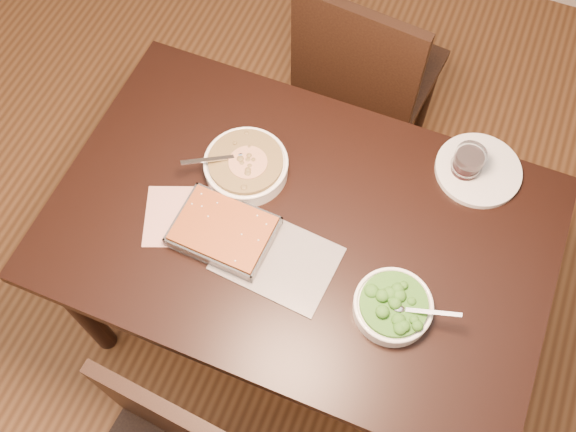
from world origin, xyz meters
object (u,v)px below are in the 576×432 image
object	(u,v)px
broccoli_bowl	(393,306)
chair_far	(364,76)
baking_dish	(224,231)
dinner_plate	(478,170)
table	(300,240)
stew_bowl	(246,165)
wine_tumbler	(468,162)

from	to	relation	value
broccoli_bowl	chair_far	xyz separation A→B (m)	(-0.36, 0.88, -0.24)
baking_dish	chair_far	world-z (taller)	chair_far
baking_dish	dinner_plate	xyz separation A→B (m)	(0.60, 0.47, -0.02)
table	baking_dish	xyz separation A→B (m)	(-0.19, -0.11, 0.12)
stew_bowl	wine_tumbler	xyz separation A→B (m)	(0.59, 0.24, 0.02)
table	stew_bowl	bearing A→B (deg)	153.49
wine_tumbler	dinner_plate	xyz separation A→B (m)	(0.04, 0.02, -0.05)
stew_bowl	dinner_plate	xyz separation A→B (m)	(0.63, 0.25, -0.03)
broccoli_bowl	wine_tumbler	distance (m)	0.49
stew_bowl	baking_dish	xyz separation A→B (m)	(0.03, -0.21, -0.01)
wine_tumbler	dinner_plate	bearing A→B (deg)	25.29
broccoli_bowl	chair_far	size ratio (longest dim) A/B	0.24
stew_bowl	broccoli_bowl	distance (m)	0.58
table	broccoli_bowl	xyz separation A→B (m)	(0.31, -0.14, 0.12)
wine_tumbler	dinner_plate	distance (m)	0.06
baking_dish	table	bearing A→B (deg)	32.61
wine_tumbler	broccoli_bowl	bearing A→B (deg)	-97.64
broccoli_bowl	dinner_plate	xyz separation A→B (m)	(0.10, 0.50, -0.02)
stew_bowl	baking_dish	bearing A→B (deg)	-82.95
baking_dish	stew_bowl	bearing A→B (deg)	99.49
table	baking_dish	distance (m)	0.24
wine_tumbler	stew_bowl	bearing A→B (deg)	-158.10
table	baking_dish	size ratio (longest dim) A/B	5.05
baking_dish	chair_far	distance (m)	0.90
broccoli_bowl	baking_dish	world-z (taller)	broccoli_bowl
stew_bowl	table	bearing A→B (deg)	-26.51
broccoli_bowl	dinner_plate	bearing A→B (deg)	78.36
baking_dish	broccoli_bowl	bearing A→B (deg)	-1.26
baking_dish	wine_tumbler	bearing A→B (deg)	41.09
baking_dish	dinner_plate	size ratio (longest dim) A/B	1.11
wine_tumbler	chair_far	world-z (taller)	chair_far
stew_bowl	chair_far	world-z (taller)	chair_far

